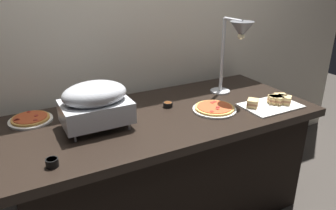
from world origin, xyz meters
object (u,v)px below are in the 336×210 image
at_px(pizza_plate_center, 214,109).
at_px(sauce_cup_near, 52,162).
at_px(heat_lamp, 237,38).
at_px(sauce_cup_far, 168,104).
at_px(pizza_plate_front, 31,119).
at_px(chafing_dish, 95,103).
at_px(sandwich_platter, 273,102).

relative_size(pizza_plate_center, sauce_cup_near, 4.82).
distance_m(heat_lamp, sauce_cup_far, 0.62).
bearing_deg(pizza_plate_center, sauce_cup_far, 140.21).
xyz_separation_m(pizza_plate_front, sauce_cup_far, (0.81, -0.18, 0.00)).
relative_size(pizza_plate_front, pizza_plate_center, 0.90).
xyz_separation_m(pizza_plate_center, sauce_cup_far, (-0.23, 0.19, 0.00)).
bearing_deg(sauce_cup_far, heat_lamp, -8.83).
height_order(heat_lamp, pizza_plate_center, heat_lamp).
distance_m(chafing_dish, pizza_plate_center, 0.74).
xyz_separation_m(heat_lamp, sandwich_platter, (0.14, -0.23, -0.39)).
height_order(chafing_dish, sauce_cup_far, chafing_dish).
height_order(pizza_plate_center, sauce_cup_far, same).
relative_size(pizza_plate_front, sauce_cup_far, 4.03).
distance_m(chafing_dish, sauce_cup_near, 0.43).
bearing_deg(heat_lamp, sauce_cup_far, 171.17).
bearing_deg(sandwich_platter, pizza_plate_front, 161.05).
distance_m(pizza_plate_center, sandwich_platter, 0.40).
xyz_separation_m(chafing_dish, pizza_plate_center, (0.72, -0.11, -0.14)).
distance_m(pizza_plate_front, sandwich_platter, 1.50).
distance_m(pizza_plate_front, sauce_cup_near, 0.55).
height_order(sauce_cup_near, sauce_cup_far, sauce_cup_near).
bearing_deg(sauce_cup_far, pizza_plate_center, -39.79).
relative_size(heat_lamp, pizza_plate_center, 1.94).
height_order(pizza_plate_front, pizza_plate_center, same).
bearing_deg(heat_lamp, pizza_plate_center, -153.60).
bearing_deg(pizza_plate_front, sauce_cup_far, -12.85).
relative_size(pizza_plate_front, sauce_cup_near, 4.35).
relative_size(sandwich_platter, sauce_cup_far, 6.04).
distance_m(sandwich_platter, sauce_cup_near, 1.39).
height_order(chafing_dish, pizza_plate_center, chafing_dish).
relative_size(heat_lamp, sauce_cup_near, 9.33).
relative_size(heat_lamp, pizza_plate_front, 2.15).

